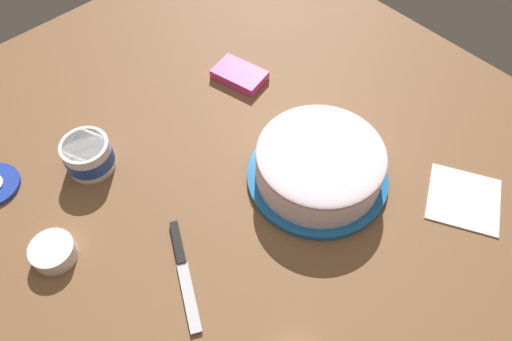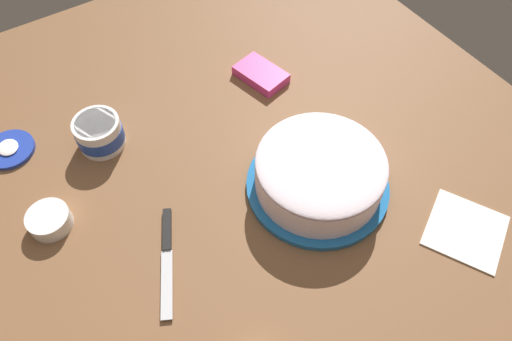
% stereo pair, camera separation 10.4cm
% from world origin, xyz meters
% --- Properties ---
extents(ground_plane, '(1.54, 1.54, 0.00)m').
position_xyz_m(ground_plane, '(0.00, 0.00, 0.00)').
color(ground_plane, brown).
extents(frosted_cake, '(0.31, 0.31, 0.11)m').
position_xyz_m(frosted_cake, '(-0.14, -0.16, 0.05)').
color(frosted_cake, '#1E6BB2').
rests_on(frosted_cake, ground_plane).
extents(frosting_tub, '(0.11, 0.11, 0.07)m').
position_xyz_m(frosting_tub, '(0.23, 0.19, 0.04)').
color(frosting_tub, white).
rests_on(frosting_tub, ground_plane).
extents(spreading_knife, '(0.22, 0.12, 0.01)m').
position_xyz_m(spreading_knife, '(-0.10, 0.19, 0.01)').
color(spreading_knife, silver).
rests_on(spreading_knife, ground_plane).
extents(sprinkle_bowl_yellow, '(0.09, 0.09, 0.04)m').
position_xyz_m(sprinkle_bowl_yellow, '(0.09, 0.36, 0.02)').
color(sprinkle_bowl_yellow, white).
rests_on(sprinkle_bowl_yellow, ground_plane).
extents(candy_box_lower, '(0.15, 0.11, 0.03)m').
position_xyz_m(candy_box_lower, '(0.22, -0.24, 0.01)').
color(candy_box_lower, '#E53D8E').
rests_on(candy_box_lower, ground_plane).
extents(paper_napkin, '(0.20, 0.20, 0.01)m').
position_xyz_m(paper_napkin, '(-0.39, -0.35, 0.00)').
color(paper_napkin, white).
rests_on(paper_napkin, ground_plane).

